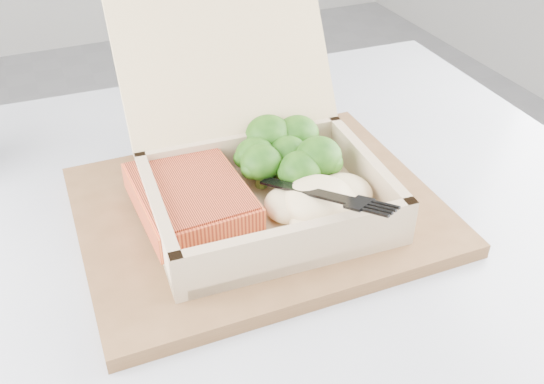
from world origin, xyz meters
name	(u,v)px	position (x,y,z in m)	size (l,w,h in m)	color
cafe_table	(273,383)	(0.38, -0.40, 0.53)	(0.78, 0.78, 0.71)	black
serving_tray	(258,210)	(0.39, -0.35, 0.72)	(0.32, 0.26, 0.01)	brown
takeout_container	(253,151)	(0.39, -0.33, 0.77)	(0.22, 0.26, 0.18)	tan
salmon_fillet	(191,197)	(0.32, -0.34, 0.75)	(0.09, 0.12, 0.02)	#D9602A
broccoli_pile	(288,158)	(0.43, -0.33, 0.76)	(0.11, 0.11, 0.04)	#377119
mashed_potatoes	(320,201)	(0.42, -0.40, 0.75)	(0.10, 0.09, 0.04)	beige
plastic_fork	(289,182)	(0.40, -0.38, 0.77)	(0.07, 0.14, 0.03)	black
receipt	(219,127)	(0.41, -0.17, 0.71)	(0.08, 0.15, 0.00)	silver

